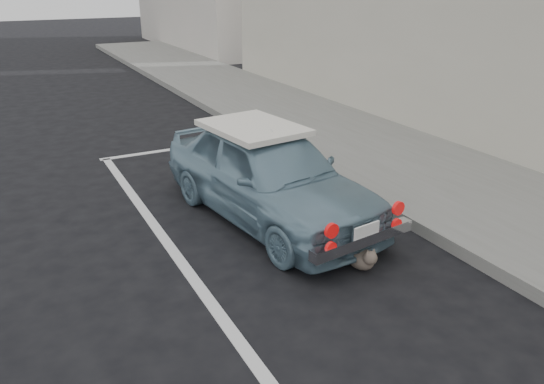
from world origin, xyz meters
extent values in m
cube|color=slate|center=(3.20, 2.00, 0.07)|extent=(2.80, 40.00, 0.15)
cube|color=black|center=(4.66, 4.00, 1.40)|extent=(0.10, 16.00, 2.40)
cube|color=silver|center=(0.50, 6.50, 0.00)|extent=(3.00, 0.12, 0.01)
cube|color=silver|center=(-0.90, 3.00, 0.00)|extent=(0.12, 7.00, 0.01)
imported|color=#7396A9|center=(0.46, 3.19, 0.58)|extent=(1.81, 3.57, 1.16)
cube|color=white|center=(0.42, 3.53, 1.09)|extent=(1.12, 1.41, 0.07)
cube|color=silver|center=(0.68, 1.54, 0.38)|extent=(1.31, 0.29, 0.12)
cube|color=white|center=(0.69, 1.50, 0.48)|extent=(0.33, 0.06, 0.17)
cylinder|color=red|center=(0.23, 1.45, 0.62)|extent=(0.15, 0.06, 0.15)
cylinder|color=red|center=(1.13, 1.57, 0.62)|extent=(0.15, 0.06, 0.15)
cylinder|color=red|center=(0.23, 1.45, 0.44)|extent=(0.12, 0.06, 0.12)
cylinder|color=red|center=(1.13, 1.57, 0.44)|extent=(0.12, 0.06, 0.12)
ellipsoid|color=#746658|center=(0.73, 1.63, 0.12)|extent=(0.25, 0.39, 0.23)
sphere|color=#746658|center=(0.73, 1.46, 0.20)|extent=(0.15, 0.15, 0.15)
cone|color=#746658|center=(0.69, 1.46, 0.28)|extent=(0.05, 0.05, 0.06)
cone|color=#746658|center=(0.77, 1.46, 0.28)|extent=(0.05, 0.05, 0.06)
cylinder|color=#746658|center=(0.79, 1.82, 0.05)|extent=(0.12, 0.24, 0.03)
camera|label=1|loc=(-2.34, -2.25, 2.84)|focal=35.00mm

